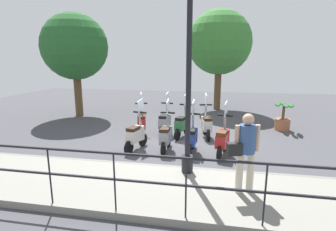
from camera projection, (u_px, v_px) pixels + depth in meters
name	position (u px, v px, depth m)	size (l,w,h in m)	color
ground_plane	(182.00, 144.00, 8.56)	(28.00, 28.00, 0.00)	#424247
promenade_walkway	(162.00, 188.00, 5.52)	(2.20, 20.00, 0.15)	gray
fence_railing	(149.00, 173.00, 4.33)	(0.04, 16.03, 1.07)	black
lamp_post_near	(189.00, 88.00, 5.72)	(0.26, 0.90, 4.44)	black
pedestrian_with_bag	(245.00, 147.00, 5.03)	(0.42, 0.63, 1.59)	beige
tree_large	(75.00, 47.00, 12.20)	(3.07, 3.07, 4.82)	brown
tree_distant	(219.00, 43.00, 13.69)	(3.36, 3.36, 5.24)	brown
potted_palm	(283.00, 119.00, 10.15)	(1.06, 0.66, 1.05)	#9E5B3D
scooter_near_0	(222.00, 139.00, 7.48)	(1.22, 0.49, 1.54)	black
scooter_near_1	(191.00, 137.00, 7.68)	(1.23, 0.44, 1.54)	black
scooter_near_2	(166.00, 136.00, 7.84)	(1.23, 0.44, 1.54)	black
scooter_near_3	(136.00, 135.00, 7.92)	(1.21, 0.51, 1.54)	black
scooter_far_0	(206.00, 124.00, 9.19)	(1.22, 0.49, 1.54)	black
scooter_far_1	(182.00, 124.00, 9.24)	(1.20, 0.53, 1.54)	black
scooter_far_2	(165.00, 122.00, 9.54)	(1.23, 0.44, 1.54)	black
scooter_far_3	(142.00, 122.00, 9.49)	(1.21, 0.53, 1.54)	black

